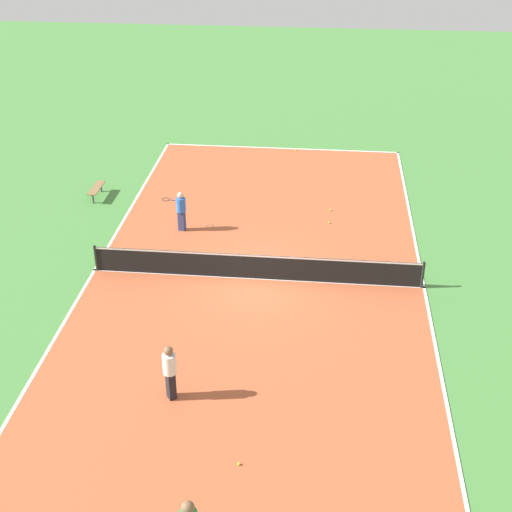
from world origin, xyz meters
The scene contains 10 objects.
ground_plane centered at (0.00, 0.00, 0.00)m, with size 80.00×80.00×0.00m, color #47843D.
court_surface centered at (0.00, 0.00, 0.01)m, with size 11.39×24.68×0.02m.
tennis_net centered at (0.00, 0.00, 0.51)m, with size 11.19×0.10×0.96m.
bench centered at (7.31, -5.88, 0.38)m, with size 0.36×1.45×0.45m.
player_far_white centered at (1.62, 6.27, 0.97)m, with size 0.50×0.50×1.66m.
player_near_blue centered at (3.19, -3.28, 0.92)m, with size 0.98×0.51×1.58m.
tennis_ball_right_alley centered at (-0.45, 8.48, 0.06)m, with size 0.07×0.07×0.07m, color #CCE033.
tennis_ball_near_net centered at (-2.43, -4.37, 0.06)m, with size 0.07×0.07×0.07m, color #CCE033.
tennis_ball_midcourt centered at (-2.46, -5.54, 0.06)m, with size 0.07×0.07×0.07m, color #CCE033.
tennis_ball_far_baseline centered at (-0.72, -12.03, 0.06)m, with size 0.07×0.07×0.07m, color #CCE033.
Camera 1 is at (-2.09, 20.60, 12.70)m, focal length 50.00 mm.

